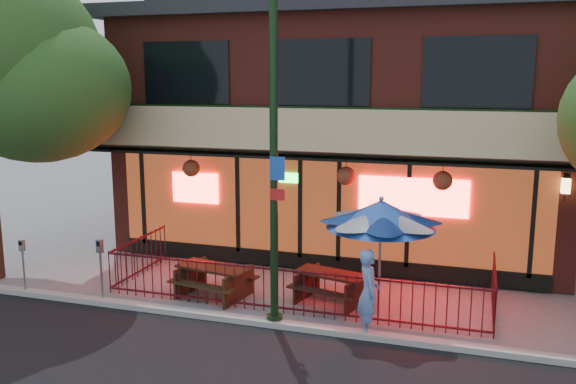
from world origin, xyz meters
The scene contains 11 objects.
ground centered at (0.00, 0.00, 0.00)m, with size 80.00×80.00×0.00m, color gray.
curb centered at (0.00, -0.50, 0.06)m, with size 80.00×0.25×0.12m, color #999993.
restaurant_building centered at (0.00, 7.11, 4.13)m, with size 12.96×9.49×8.05m.
patio_fence centered at (0.00, 0.50, 0.63)m, with size 8.44×2.62×1.00m.
street_light centered at (0.00, -0.40, 3.15)m, with size 0.43×0.32×7.00m.
picnic_table_left centered at (-1.82, 0.70, 0.47)m, with size 1.86×1.55×0.71m.
picnic_table_right centered at (0.80, 1.14, 0.45)m, with size 1.83×1.56×0.68m.
patio_umbrella centered at (1.91, 0.70, 2.17)m, with size 2.23×2.23×2.54m.
pedestrian centered at (1.88, -0.35, 0.86)m, with size 0.63×0.41×1.72m, color #6386C6.
parking_meter_near centered at (-4.00, -0.40, 0.97)m, with size 0.15×0.13×1.44m.
parking_meter_far centered at (-5.99, -0.48, 0.88)m, with size 0.13×0.12×1.30m.
Camera 1 is at (3.72, -11.34, 4.91)m, focal length 38.00 mm.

